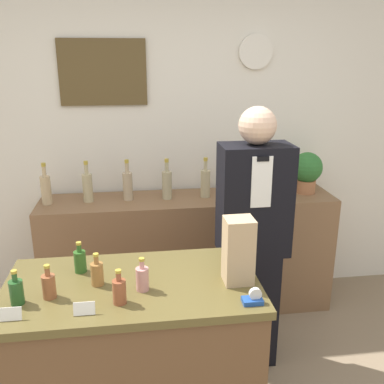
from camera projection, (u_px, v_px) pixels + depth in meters
name	position (u px, v px, depth m)	size (l,w,h in m)	color
back_wall	(168.00, 138.00, 3.41)	(5.20, 0.09, 2.70)	silver
back_shelf	(189.00, 254.00, 3.41)	(2.25, 0.47, 0.94)	brown
display_counter	(136.00, 364.00, 2.20)	(1.22, 0.67, 0.93)	brown
shopkeeper	(252.00, 243.00, 2.70)	(0.43, 0.27, 1.70)	black
potted_plant	(307.00, 170.00, 3.35)	(0.24, 0.24, 0.32)	#B27047
paper_bag	(238.00, 251.00, 2.02)	(0.14, 0.13, 0.32)	tan
tape_dispenser	(253.00, 298.00, 1.88)	(0.09, 0.06, 0.07)	#1E4799
price_card_left	(10.00, 314.00, 1.76)	(0.09, 0.02, 0.06)	white
price_card_right	(84.00, 309.00, 1.80)	(0.09, 0.02, 0.06)	white
counter_bottle_0	(16.00, 291.00, 1.87)	(0.06, 0.06, 0.16)	#245123
counter_bottle_1	(49.00, 285.00, 1.91)	(0.06, 0.06, 0.16)	brown
counter_bottle_2	(80.00, 261.00, 2.15)	(0.06, 0.06, 0.16)	#2D5B22
counter_bottle_3	(97.00, 273.00, 2.02)	(0.06, 0.06, 0.16)	olive
counter_bottle_4	(119.00, 291.00, 1.87)	(0.06, 0.06, 0.16)	brown
counter_bottle_5	(142.00, 278.00, 1.98)	(0.06, 0.06, 0.16)	tan
shelf_bottle_0	(46.00, 189.00, 3.10)	(0.07, 0.07, 0.31)	tan
shelf_bottle_1	(88.00, 187.00, 3.16)	(0.07, 0.07, 0.31)	tan
shelf_bottle_2	(128.00, 185.00, 3.20)	(0.07, 0.07, 0.31)	tan
shelf_bottle_3	(167.00, 184.00, 3.22)	(0.07, 0.07, 0.31)	tan
shelf_bottle_4	(205.00, 182.00, 3.26)	(0.07, 0.07, 0.31)	tan
shelf_bottle_5	(243.00, 181.00, 3.29)	(0.07, 0.07, 0.31)	tan
shelf_bottle_6	(281.00, 180.00, 3.31)	(0.07, 0.07, 0.31)	tan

